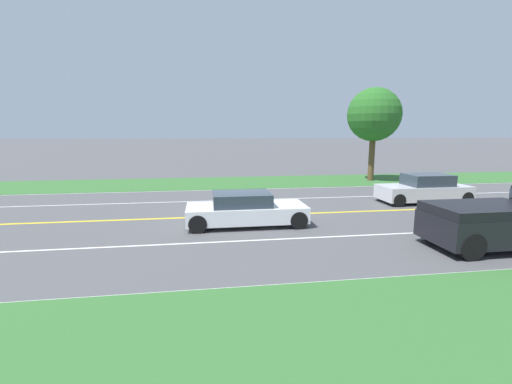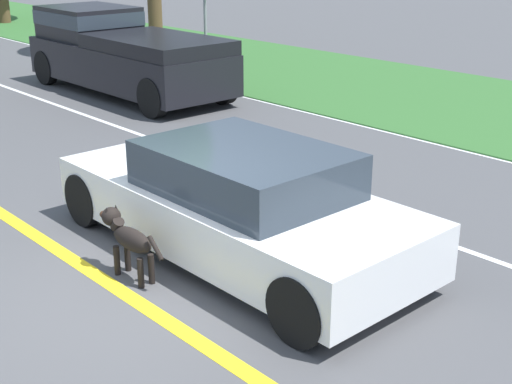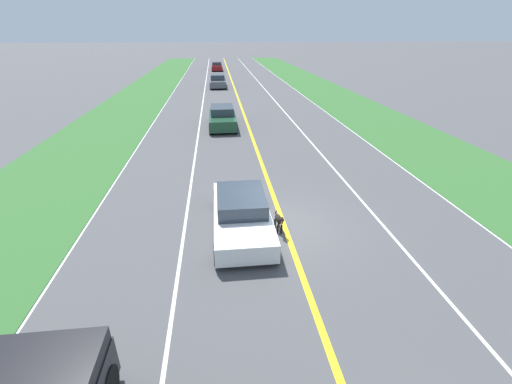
# 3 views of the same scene
# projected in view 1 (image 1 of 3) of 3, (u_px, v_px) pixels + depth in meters

# --- Properties ---
(ground_plane) EXTENTS (400.00, 400.00, 0.00)m
(ground_plane) POSITION_uv_depth(u_px,v_px,m) (240.00, 216.00, 14.91)
(ground_plane) COLOR #4C4C4F
(centre_divider_line) EXTENTS (0.18, 160.00, 0.01)m
(centre_divider_line) POSITION_uv_depth(u_px,v_px,m) (240.00, 216.00, 14.91)
(centre_divider_line) COLOR yellow
(centre_divider_line) RESTS_ON ground
(lane_edge_line_right) EXTENTS (0.14, 160.00, 0.01)m
(lane_edge_line_right) POSITION_uv_depth(u_px,v_px,m) (271.00, 286.00, 8.09)
(lane_edge_line_right) COLOR white
(lane_edge_line_right) RESTS_ON ground
(lane_edge_line_left) EXTENTS (0.14, 160.00, 0.01)m
(lane_edge_line_left) POSITION_uv_depth(u_px,v_px,m) (229.00, 190.00, 21.73)
(lane_edge_line_left) COLOR white
(lane_edge_line_left) RESTS_ON ground
(lane_dash_same_dir) EXTENTS (0.10, 160.00, 0.01)m
(lane_dash_same_dir) POSITION_uv_depth(u_px,v_px,m) (251.00, 240.00, 11.50)
(lane_dash_same_dir) COLOR white
(lane_dash_same_dir) RESTS_ON ground
(lane_dash_oncoming) EXTENTS (0.10, 160.00, 0.01)m
(lane_dash_oncoming) POSITION_uv_depth(u_px,v_px,m) (234.00, 200.00, 18.32)
(lane_dash_oncoming) COLOR white
(lane_dash_oncoming) RESTS_ON ground
(grass_verge_right) EXTENTS (6.00, 160.00, 0.03)m
(grass_verge_right) POSITION_uv_depth(u_px,v_px,m) (308.00, 372.00, 5.17)
(grass_verge_right) COLOR #33662D
(grass_verge_right) RESTS_ON ground
(grass_verge_left) EXTENTS (6.00, 160.00, 0.03)m
(grass_verge_left) POSITION_uv_depth(u_px,v_px,m) (226.00, 183.00, 24.65)
(grass_verge_left) COLOR #33662D
(grass_verge_left) RESTS_ON ground
(ego_car) EXTENTS (1.91, 4.62, 1.29)m
(ego_car) POSITION_uv_depth(u_px,v_px,m) (245.00, 210.00, 13.35)
(ego_car) COLOR white
(ego_car) RESTS_ON ground
(dog) EXTENTS (0.24, 1.07, 0.73)m
(dog) POSITION_uv_depth(u_px,v_px,m) (249.00, 207.00, 14.64)
(dog) COLOR black
(dog) RESTS_ON ground
(oncoming_car) EXTENTS (1.89, 4.52, 1.47)m
(oncoming_car) POSITION_uv_depth(u_px,v_px,m) (424.00, 189.00, 17.69)
(oncoming_car) COLOR silver
(oncoming_car) RESTS_ON ground
(roadside_tree_left_near) EXTENTS (3.87, 3.87, 6.81)m
(roadside_tree_left_near) POSITION_uv_depth(u_px,v_px,m) (374.00, 115.00, 24.93)
(roadside_tree_left_near) COLOR brown
(roadside_tree_left_near) RESTS_ON ground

